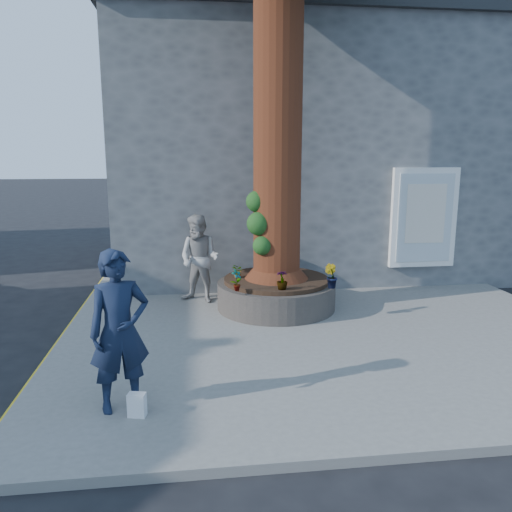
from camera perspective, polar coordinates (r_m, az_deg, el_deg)
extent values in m
plane|color=black|center=(7.97, -1.06, -11.21)|extent=(120.00, 120.00, 0.00)
cube|color=slate|center=(9.13, 7.74, -7.89)|extent=(9.00, 8.00, 0.12)
cube|color=yellow|center=(9.14, -21.41, -8.96)|extent=(0.10, 30.00, 0.01)
cube|color=#4F5355|center=(14.87, 5.62, 11.18)|extent=(10.00, 8.00, 6.00)
cube|color=black|center=(15.19, 5.87, 23.15)|extent=(10.30, 8.30, 0.30)
cube|color=white|center=(11.70, 18.62, 4.16)|extent=(1.50, 0.12, 2.20)
cube|color=silver|center=(11.64, 18.75, 4.12)|extent=(1.25, 0.04, 1.95)
cube|color=silver|center=(11.61, 18.82, 4.60)|extent=(0.90, 0.02, 1.30)
cylinder|color=black|center=(9.82, 2.32, -4.43)|extent=(2.30, 2.30, 0.52)
cylinder|color=black|center=(9.74, 2.34, -2.74)|extent=(2.04, 2.04, 0.08)
cylinder|color=#461F11|center=(9.54, 2.54, 19.91)|extent=(0.90, 0.90, 7.50)
cone|color=#461F11|center=(9.65, 2.36, -0.49)|extent=(1.24, 1.24, 0.70)
sphere|color=#163D14|center=(9.27, 0.28, 3.73)|extent=(0.44, 0.44, 0.44)
sphere|color=#163D14|center=(9.24, 0.73, 1.19)|extent=(0.36, 0.36, 0.36)
sphere|color=#163D14|center=(9.34, 0.06, 6.26)|extent=(0.40, 0.40, 0.40)
imported|color=#121C33|center=(6.03, -15.33, -8.27)|extent=(0.81, 0.67, 1.92)
imported|color=#9A9794|center=(10.12, -6.48, -0.32)|extent=(1.09, 1.01, 1.79)
cube|color=white|center=(6.12, -13.45, -16.22)|extent=(0.22, 0.16, 0.28)
imported|color=gray|center=(8.76, -2.22, -2.79)|extent=(0.25, 0.23, 0.39)
imported|color=gray|center=(9.06, 8.56, -2.28)|extent=(0.33, 0.33, 0.43)
imported|color=gray|center=(8.87, 3.01, -2.76)|extent=(0.19, 0.19, 0.34)
imported|color=gray|center=(9.72, -2.08, -1.72)|extent=(0.30, 0.31, 0.27)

